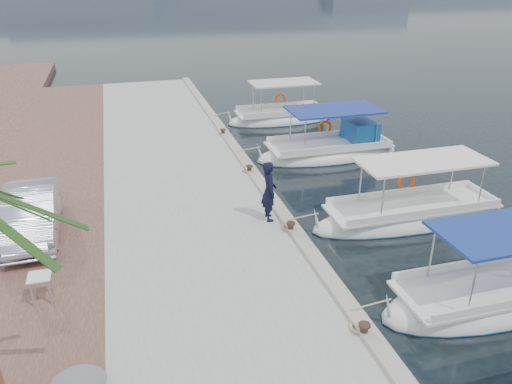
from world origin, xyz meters
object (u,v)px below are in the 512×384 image
(fisherman, at_px, (269,191))
(fishing_caique_d, at_px, (330,152))
(parked_car, at_px, (31,213))
(fishing_caique_c, at_px, (411,217))
(fishing_caique_e, at_px, (280,119))
(fishing_caique_b, at_px, (490,300))

(fisherman, bearing_deg, fishing_caique_d, -35.54)
(fishing_caique_d, height_order, parked_car, fishing_caique_d)
(fishing_caique_c, height_order, parked_car, fishing_caique_c)
(fishing_caique_c, bearing_deg, parked_car, 172.78)
(fishing_caique_d, xyz_separation_m, fishing_caique_e, (-0.49, 5.92, -0.07))
(fishing_caique_d, xyz_separation_m, parked_car, (-12.23, -5.17, 1.03))
(fishing_caique_c, height_order, fishing_caique_d, same)
(fishing_caique_e, xyz_separation_m, fisherman, (-4.41, -12.12, 1.38))
(fishing_caique_c, bearing_deg, fishing_caique_e, 92.84)
(fishing_caique_b, distance_m, parked_car, 13.44)
(parked_car, bearing_deg, fishing_caique_c, -9.03)
(fishing_caique_b, xyz_separation_m, fishing_caique_e, (-0.07, 17.41, 0.00))
(fishing_caique_d, bearing_deg, parked_car, -157.10)
(fishing_caique_c, height_order, fishing_caique_e, same)
(fishing_caique_b, distance_m, fishing_caique_d, 11.49)
(fishing_caique_c, relative_size, fishing_caique_d, 1.07)
(fishing_caique_c, distance_m, parked_car, 12.51)
(fishing_caique_c, height_order, fisherman, fisherman)
(fishing_caique_b, height_order, fishing_caique_c, same)
(fishing_caique_b, distance_m, fisherman, 7.07)
(fishing_caique_d, relative_size, fishing_caique_e, 1.13)
(fishing_caique_e, distance_m, parked_car, 16.19)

